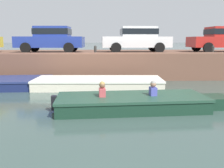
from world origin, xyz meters
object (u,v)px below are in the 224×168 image
car_right_inner_red (223,38)px  mooring_bollard_east (213,49)px  motorboat_passing (138,102)px  car_left_inner_blue (51,38)px  boat_moored_central_cream (92,83)px  car_centre_white (137,38)px  mooring_bollard_mid (95,49)px

car_right_inner_red → mooring_bollard_east: 2.30m
motorboat_passing → car_right_inner_red: size_ratio=1.49×
car_left_inner_blue → mooring_bollard_east: 9.35m
boat_moored_central_cream → mooring_bollard_east: bearing=18.1°
motorboat_passing → car_right_inner_red: car_right_inner_red is taller
motorboat_passing → car_centre_white: bearing=82.4°
motorboat_passing → car_centre_white: (1.01, 7.59, 2.09)m
boat_moored_central_cream → car_left_inner_blue: car_left_inner_blue is taller
car_right_inner_red → mooring_bollard_east: bearing=-127.9°
car_right_inner_red → mooring_bollard_mid: car_right_inner_red is taller
car_right_inner_red → boat_moored_central_cream: bearing=-153.9°
boat_moored_central_cream → mooring_bollard_east: mooring_bollard_east is taller
motorboat_passing → car_right_inner_red: bearing=50.0°
boat_moored_central_cream → mooring_bollard_east: size_ratio=15.84×
boat_moored_central_cream → car_centre_white: (2.61, 3.91, 2.09)m
boat_moored_central_cream → car_right_inner_red: 9.11m
car_centre_white → mooring_bollard_mid: size_ratio=9.34×
boat_moored_central_cream → motorboat_passing: size_ratio=1.21×
boat_moored_central_cream → car_centre_white: car_centre_white is taller
boat_moored_central_cream → car_right_inner_red: (7.96, 3.91, 2.09)m
car_centre_white → mooring_bollard_mid: car_centre_white is taller
boat_moored_central_cream → mooring_bollard_mid: 2.62m
motorboat_passing → car_left_inner_blue: size_ratio=1.45×
motorboat_passing → car_left_inner_blue: 8.90m
mooring_bollard_mid → car_left_inner_blue: bearing=146.8°
motorboat_passing → boat_moored_central_cream: bearing=113.4°
car_centre_white → car_left_inner_blue: bearing=-180.0°
boat_moored_central_cream → car_centre_white: size_ratio=1.70×
car_left_inner_blue → car_centre_white: size_ratio=0.97×
boat_moored_central_cream → mooring_bollard_mid: mooring_bollard_mid is taller
boat_moored_central_cream → mooring_bollard_east: (6.60, 2.16, 1.48)m
car_centre_white → mooring_bollard_mid: (-2.50, -1.75, -0.61)m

